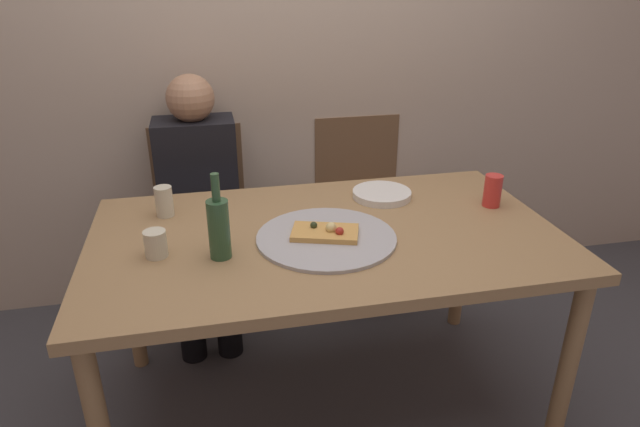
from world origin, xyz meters
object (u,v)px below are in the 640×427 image
(guest_in_sweater, at_px, (199,196))
(wine_bottle, at_px, (219,227))
(chair_left, at_px, (201,209))
(plate_stack, at_px, (382,194))
(pizza_tray, at_px, (326,238))
(soda_can, at_px, (493,191))
(tumbler_near, at_px, (156,244))
(chair_right, at_px, (361,195))
(pizza_slice_last, at_px, (326,232))
(dining_table, at_px, (326,252))
(tumbler_far, at_px, (164,201))

(guest_in_sweater, bearing_deg, wine_bottle, 94.65)
(chair_left, bearing_deg, plate_stack, 139.47)
(pizza_tray, height_order, wine_bottle, wine_bottle)
(soda_can, height_order, plate_stack, soda_can)
(pizza_tray, bearing_deg, guest_in_sweater, 118.51)
(soda_can, distance_m, guest_in_sweater, 1.27)
(tumbler_near, height_order, guest_in_sweater, guest_in_sweater)
(wine_bottle, bearing_deg, chair_right, 52.49)
(wine_bottle, distance_m, chair_right, 1.27)
(plate_stack, height_order, chair_left, chair_left)
(pizza_tray, height_order, chair_right, chair_right)
(pizza_slice_last, distance_m, plate_stack, 0.42)
(tumbler_near, distance_m, chair_left, 0.97)
(dining_table, xyz_separation_m, soda_can, (0.66, 0.09, 0.14))
(wine_bottle, bearing_deg, dining_table, 16.00)
(dining_table, xyz_separation_m, wine_bottle, (-0.36, -0.10, 0.18))
(chair_right, bearing_deg, pizza_tray, 66.86)
(dining_table, relative_size, pizza_slice_last, 6.39)
(plate_stack, relative_size, chair_left, 0.26)
(wine_bottle, distance_m, guest_in_sweater, 0.85)
(dining_table, bearing_deg, soda_can, 7.67)
(chair_left, bearing_deg, pizza_slice_last, 114.51)
(dining_table, distance_m, tumbler_far, 0.61)
(guest_in_sweater, bearing_deg, pizza_slice_last, 118.68)
(pizza_tray, distance_m, chair_left, 1.04)
(dining_table, xyz_separation_m, plate_stack, (0.28, 0.26, 0.09))
(wine_bottle, height_order, tumbler_near, wine_bottle)
(pizza_tray, xyz_separation_m, wine_bottle, (-0.35, -0.05, 0.10))
(guest_in_sweater, bearing_deg, chair_right, -169.37)
(soda_can, bearing_deg, chair_left, 144.66)
(tumbler_far, relative_size, chair_right, 0.12)
(pizza_tray, relative_size, tumbler_far, 4.21)
(chair_right, bearing_deg, tumbler_far, 33.28)
(pizza_slice_last, bearing_deg, dining_table, 76.24)
(plate_stack, relative_size, chair_right, 0.26)
(pizza_tray, bearing_deg, dining_table, 78.36)
(wine_bottle, bearing_deg, pizza_tray, 7.96)
(pizza_slice_last, bearing_deg, soda_can, 11.51)
(plate_stack, bearing_deg, soda_can, -23.62)
(tumbler_far, xyz_separation_m, plate_stack, (0.83, -0.00, -0.04))
(wine_bottle, height_order, guest_in_sweater, guest_in_sweater)
(guest_in_sweater, bearing_deg, tumbler_near, 80.34)
(tumbler_near, xyz_separation_m, guest_in_sweater, (0.13, 0.77, -0.16))
(dining_table, distance_m, wine_bottle, 0.42)
(soda_can, bearing_deg, pizza_tray, -167.96)
(pizza_tray, relative_size, chair_left, 0.52)
(tumbler_far, relative_size, soda_can, 0.91)
(dining_table, height_order, guest_in_sweater, guest_in_sweater)
(tumbler_near, bearing_deg, pizza_tray, 0.23)
(pizza_slice_last, xyz_separation_m, plate_stack, (0.29, 0.30, -0.01))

